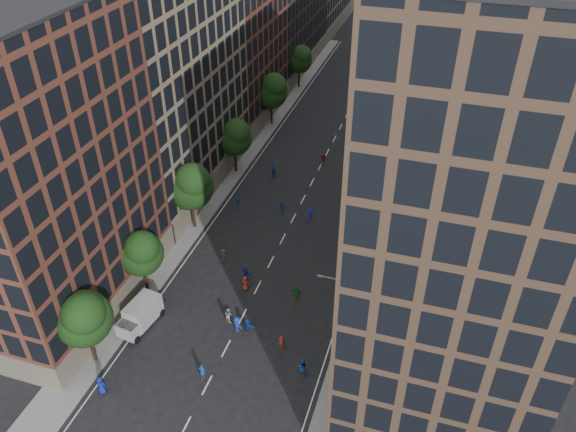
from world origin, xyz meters
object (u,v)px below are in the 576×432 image
object	(u,v)px
streetlamp_far	(395,145)
skater_2	(303,367)
skater_0	(101,386)
streetlamp_near	(341,312)
skater_1	(202,372)
cargo_van	(140,315)

from	to	relation	value
streetlamp_far	skater_2	xyz separation A→B (m)	(-2.46, -36.70, -4.28)
skater_0	streetlamp_far	bearing A→B (deg)	-115.01
streetlamp_near	skater_2	world-z (taller)	streetlamp_near
streetlamp_near	skater_2	size ratio (longest dim) A/B	5.09
skater_2	streetlamp_far	bearing A→B (deg)	-93.97
streetlamp_far	skater_2	bearing A→B (deg)	-93.83
streetlamp_near	skater_1	size ratio (longest dim) A/B	5.15
streetlamp_far	skater_0	xyz separation A→B (m)	(-18.87, -44.00, -4.19)
skater_0	skater_2	world-z (taller)	skater_0
skater_0	skater_1	bearing A→B (deg)	-154.25
streetlamp_far	skater_0	distance (m)	48.06
cargo_van	skater_2	size ratio (longest dim) A/B	2.95
streetlamp_near	streetlamp_far	bearing A→B (deg)	90.00
cargo_van	skater_2	xyz separation A→B (m)	(17.20, -1.03, -0.51)
streetlamp_near	cargo_van	world-z (taller)	streetlamp_near
streetlamp_far	cargo_van	xyz separation A→B (m)	(-19.65, -35.67, -3.77)
skater_0	skater_1	size ratio (longest dim) A/B	1.11
skater_2	streetlamp_near	bearing A→B (deg)	-123.69
streetlamp_far	skater_0	bearing A→B (deg)	-113.21
streetlamp_near	skater_0	distance (m)	22.24
streetlamp_near	skater_0	world-z (taller)	streetlamp_near
cargo_van	skater_2	distance (m)	17.23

